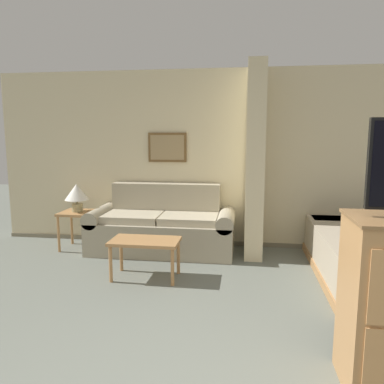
% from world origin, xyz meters
% --- Properties ---
extents(wall_back, '(7.54, 0.16, 2.60)m').
position_xyz_m(wall_back, '(-0.00, 4.07, 1.29)').
color(wall_back, beige).
rests_on(wall_back, ground_plane).
extents(wall_partition_pillar, '(0.24, 0.73, 2.60)m').
position_xyz_m(wall_partition_pillar, '(0.15, 3.64, 1.30)').
color(wall_partition_pillar, beige).
rests_on(wall_partition_pillar, ground_plane).
extents(couch, '(2.05, 0.84, 0.94)m').
position_xyz_m(couch, '(-1.14, 3.59, 0.34)').
color(couch, tan).
rests_on(couch, ground_plane).
extents(coffee_table, '(0.79, 0.45, 0.46)m').
position_xyz_m(coffee_table, '(-1.11, 2.55, 0.40)').
color(coffee_table, '#B27F4C').
rests_on(coffee_table, ground_plane).
extents(side_table, '(0.47, 0.47, 0.55)m').
position_xyz_m(side_table, '(-2.38, 3.53, 0.46)').
color(side_table, '#B27F4C').
rests_on(side_table, ground_plane).
extents(table_lamp, '(0.34, 0.34, 0.40)m').
position_xyz_m(table_lamp, '(-2.38, 3.53, 0.82)').
color(table_lamp, tan).
rests_on(table_lamp, side_table).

